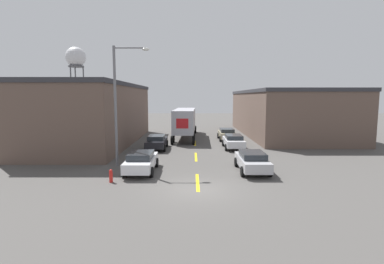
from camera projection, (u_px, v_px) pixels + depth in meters
The scene contains 13 objects.
ground_plane at pixel (198, 190), 16.97m from camera, with size 160.00×160.00×0.00m, color #4C4947.
road_centerline at pixel (196, 157), 26.36m from camera, with size 0.20×19.59×0.01m.
warehouse_left at pixel (96, 113), 34.08m from camera, with size 8.74×22.87×6.74m.
warehouse_right at pixel (285, 112), 41.76m from camera, with size 11.39×24.26×6.18m.
semi_truck at pixel (185, 120), 38.54m from camera, with size 3.02×13.34×3.74m.
parked_car_right_mid at pixel (233, 141), 30.63m from camera, with size 2.03×4.69×1.42m.
parked_car_left_far at pixel (157, 142), 30.22m from camera, with size 2.03×4.69×1.42m.
parked_car_right_near at pixel (252, 161), 21.15m from camera, with size 2.03×4.69×1.42m.
parked_car_left_near at pixel (141, 161), 20.98m from camera, with size 2.03×4.69×1.42m.
parked_car_right_far at pixel (227, 134), 36.64m from camera, with size 2.03×4.69×1.42m.
water_tower at pixel (76, 58), 68.34m from camera, with size 4.54×4.54×16.58m.
street_lamp at pixel (119, 98), 22.34m from camera, with size 2.73×0.32×8.98m.
fire_hydrant at pixel (111, 176), 18.47m from camera, with size 0.22×0.22×0.81m.
Camera 1 is at (-0.34, -16.47, 5.25)m, focal length 28.00 mm.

